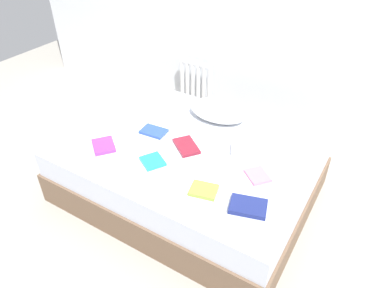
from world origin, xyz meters
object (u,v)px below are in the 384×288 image
textbook_teal (153,161)px  textbook_blue (154,132)px  radiator (195,84)px  textbook_pink (258,176)px  textbook_maroon (186,146)px  bed (189,169)px  pillow (218,110)px  textbook_white (245,149)px  textbook_navy (248,206)px  textbook_lime (204,190)px  textbook_purple (104,146)px

textbook_teal → textbook_blue: textbook_blue is taller
radiator → textbook_blue: size_ratio=2.59×
textbook_teal → textbook_pink: textbook_teal is taller
textbook_maroon → textbook_teal: 0.31m
bed → pillow: (-0.00, 0.50, 0.33)m
textbook_white → textbook_navy: bearing=-88.9°
bed → textbook_pink: bearing=-6.6°
bed → textbook_maroon: size_ratio=8.11×
textbook_teal → textbook_pink: 0.79m
radiator → textbook_lime: 1.92m
pillow → textbook_lime: 0.99m
textbook_purple → textbook_blue: size_ratio=0.97×
textbook_teal → textbook_maroon: bearing=99.6°
textbook_lime → textbook_pink: bearing=39.6°
pillow → textbook_purple: bearing=-122.7°
bed → textbook_white: size_ratio=9.15×
pillow → textbook_purple: (-0.57, -0.88, -0.06)m
radiator → textbook_navy: 2.10m
bed → textbook_lime: bearing=-47.5°
textbook_teal → textbook_navy: 0.82m
bed → textbook_pink: (0.63, -0.07, 0.26)m
textbook_white → textbook_lime: textbook_white is taller
textbook_lime → textbook_navy: size_ratio=0.77×
radiator → textbook_teal: (0.54, -1.53, 0.15)m
bed → radiator: (-0.66, 1.20, 0.12)m
textbook_teal → textbook_navy: bearing=26.5°
textbook_maroon → textbook_pink: (0.63, -0.03, -0.00)m
textbook_white → textbook_navy: (0.27, -0.55, -0.01)m
textbook_purple → textbook_navy: bearing=37.6°
pillow → textbook_white: (0.43, -0.35, -0.05)m
textbook_navy → textbook_pink: 0.33m
textbook_white → textbook_maroon: (-0.43, -0.19, -0.01)m
textbook_purple → textbook_lime: textbook_purple is taller
bed → textbook_maroon: bearing=-92.3°
bed → textbook_maroon: textbook_maroon is taller
radiator → textbook_pink: bearing=-44.8°
textbook_lime → textbook_teal: textbook_lime is taller
pillow → textbook_blue: bearing=-124.8°
textbook_white → textbook_pink: size_ratio=1.26×
textbook_purple → textbook_navy: (1.26, -0.02, 0.00)m
textbook_maroon → textbook_purple: (-0.57, -0.34, 0.00)m
pillow → textbook_lime: bearing=-67.5°
textbook_blue → textbook_purple: bearing=-124.1°
textbook_white → textbook_teal: bearing=-163.5°
textbook_lime → textbook_blue: bearing=137.3°
bed → textbook_navy: textbook_navy is taller
textbook_lime → textbook_white: bearing=71.2°
bed → textbook_pink: 0.68m
textbook_maroon → textbook_purple: 0.66m
textbook_blue → textbook_pink: textbook_blue is taller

